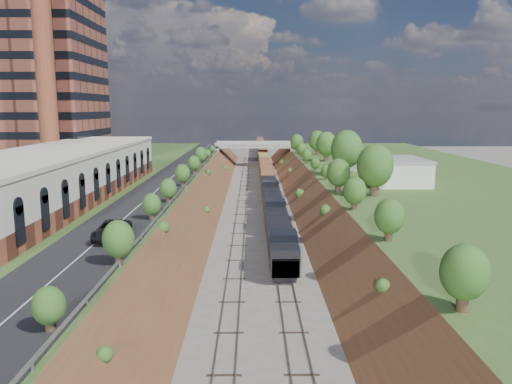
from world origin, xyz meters
name	(u,v)px	position (x,y,z in m)	size (l,w,h in m)	color
ground	(263,371)	(0.00, 0.00, 0.00)	(400.00, 400.00, 0.00)	#6B665B
platform_left	(78,191)	(-33.00, 60.00, 2.50)	(44.00, 180.00, 5.00)	#425D26
platform_right	(433,190)	(33.00, 60.00, 2.50)	(44.00, 180.00, 5.00)	#425D26
embankment_left	(197,204)	(-11.00, 60.00, 0.00)	(7.07, 180.00, 7.07)	brown
embankment_right	(315,204)	(11.00, 60.00, 0.00)	(7.07, 180.00, 7.07)	brown
rail_left_track	(242,203)	(-2.60, 60.00, 0.09)	(1.58, 180.00, 0.18)	gray
rail_right_track	(270,203)	(2.60, 60.00, 0.09)	(1.58, 180.00, 0.18)	gray
road	(172,177)	(-15.50, 60.00, 5.05)	(8.00, 180.00, 0.10)	black
guardrail	(194,175)	(-11.40, 59.80, 5.55)	(0.10, 171.00, 0.70)	#99999E
commercial_building	(57,174)	(-28.00, 38.00, 8.51)	(14.30, 62.30, 7.00)	brown
highrise_tower	(35,30)	(-44.00, 72.00, 32.88)	(22.00, 22.00, 53.90)	brown
smokestack	(45,64)	(-36.00, 56.00, 25.00)	(3.20, 3.20, 40.00)	brown
overpass	(255,150)	(0.00, 122.00, 4.92)	(24.50, 8.30, 7.40)	gray
white_building_near	(396,172)	(23.50, 52.00, 7.00)	(9.00, 12.00, 4.00)	silver
white_building_far	(364,160)	(23.00, 74.00, 6.80)	(8.00, 10.00, 3.60)	silver
tree_right_large	(375,166)	(17.00, 40.00, 9.38)	(5.25, 5.25, 7.61)	#473323
tree_left_crest	(147,210)	(-11.80, 20.00, 7.04)	(2.45, 2.45, 3.55)	#473323
freight_train	(264,161)	(2.60, 111.23, 2.59)	(2.97, 183.49, 4.55)	black
suv	(112,230)	(-14.33, 15.73, 5.97)	(2.89, 6.26, 1.74)	black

